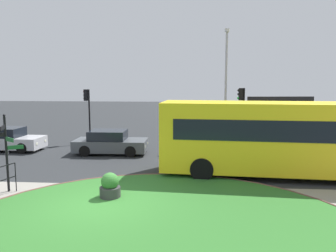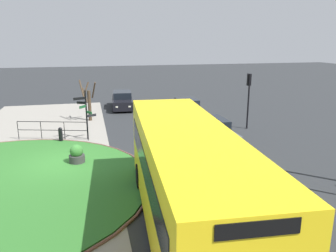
{
  "view_description": "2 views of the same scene",
  "coord_description": "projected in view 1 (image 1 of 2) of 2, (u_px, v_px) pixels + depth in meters",
  "views": [
    {
      "loc": [
        3.13,
        -10.67,
        4.21
      ],
      "look_at": [
        2.02,
        3.29,
        2.35
      ],
      "focal_mm": 35.82,
      "sensor_mm": 36.0,
      "label": 1
    },
    {
      "loc": [
        16.04,
        1.51,
        5.93
      ],
      "look_at": [
        2.81,
        4.64,
        2.36
      ],
      "focal_mm": 35.8,
      "sensor_mm": 36.0,
      "label": 2
    }
  ],
  "objects": [
    {
      "name": "billboard_left",
      "position": [
        280.0,
        113.0,
        23.57
      ],
      "size": [
        4.69,
        0.68,
        3.18
      ],
      "rotation": [
        0.0,
        0.0,
        0.12
      ],
      "color": "black",
      "rests_on": "ground"
    },
    {
      "name": "traffic_light_far",
      "position": [
        242.0,
        104.0,
        21.49
      ],
      "size": [
        0.49,
        0.27,
        3.8
      ],
      "rotation": [
        0.0,
        0.0,
        3.18
      ],
      "color": "black",
      "rests_on": "ground"
    },
    {
      "name": "grass_island",
      "position": [
        155.0,
        244.0,
        8.61
      ],
      "size": [
        12.84,
        12.84,
        0.1
      ],
      "primitive_type": "cylinder",
      "color": "#2D6B28",
      "rests_on": "ground"
    },
    {
      "name": "signpost_directional",
      "position": [
        7.0,
        148.0,
        12.64
      ],
      "size": [
        0.81,
        1.26,
        3.0
      ],
      "color": "black",
      "rests_on": "ground"
    },
    {
      "name": "traffic_light_near",
      "position": [
        87.0,
        104.0,
        22.99
      ],
      "size": [
        0.48,
        0.32,
        3.68
      ],
      "rotation": [
        0.0,
        0.0,
        2.86
      ],
      "color": "black",
      "rests_on": "ground"
    },
    {
      "name": "car_near_lane",
      "position": [
        9.0,
        140.0,
        20.59
      ],
      "size": [
        4.19,
        1.92,
        1.42
      ],
      "rotation": [
        0.0,
        0.0,
        -0.03
      ],
      "color": "#B7B7BC",
      "rests_on": "ground"
    },
    {
      "name": "grass_kerb_ring",
      "position": [
        155.0,
        244.0,
        8.61
      ],
      "size": [
        13.15,
        13.15,
        0.11
      ],
      "primitive_type": "torus",
      "color": "brown",
      "rests_on": "ground"
    },
    {
      "name": "planter_near_signpost",
      "position": [
        110.0,
        187.0,
        12.0
      ],
      "size": [
        0.75,
        0.75,
        0.99
      ],
      "color": "#383838",
      "rests_on": "ground"
    },
    {
      "name": "ground",
      "position": [
        101.0,
        207.0,
        11.34
      ],
      "size": [
        120.0,
        120.0,
        0.0
      ],
      "primitive_type": "plane",
      "color": "#282B2D"
    },
    {
      "name": "lamppost_tall",
      "position": [
        226.0,
        83.0,
        22.42
      ],
      "size": [
        0.32,
        0.32,
        7.66
      ],
      "color": "#B7B7BC",
      "rests_on": "ground"
    },
    {
      "name": "bus_yellow",
      "position": [
        278.0,
        137.0,
        14.8
      ],
      "size": [
        10.37,
        3.26,
        3.3
      ],
      "rotation": [
        0.0,
        0.0,
        -0.07
      ],
      "color": "yellow",
      "rests_on": "ground"
    },
    {
      "name": "sidewalk_paving",
      "position": [
        84.0,
        229.0,
        9.58
      ],
      "size": [
        32.0,
        8.43,
        0.02
      ],
      "primitive_type": "cube",
      "color": "gray",
      "rests_on": "ground"
    },
    {
      "name": "car_far_lane",
      "position": [
        110.0,
        143.0,
        19.66
      ],
      "size": [
        4.25,
        1.99,
        1.38
      ],
      "rotation": [
        0.0,
        0.0,
        0.02
      ],
      "color": "#474C51",
      "rests_on": "ground"
    }
  ]
}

